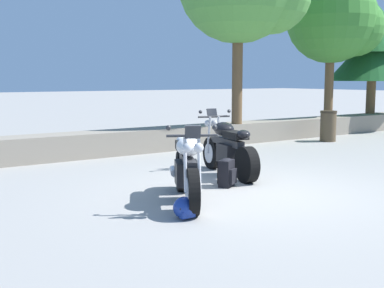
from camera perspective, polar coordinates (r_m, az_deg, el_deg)
ground_plane at (r=7.88m, az=6.96°, el=-5.46°), size 120.00×120.00×0.00m
stone_wall at (r=11.80m, az=-8.62°, el=0.19°), size 36.00×0.80×0.55m
motorcycle_white_near_left at (r=7.09m, az=-0.56°, el=-2.86°), size 1.17×1.89×1.18m
motorcycle_black_centre at (r=9.12m, az=4.11°, el=-0.54°), size 0.78×2.04×1.18m
rider_backpack at (r=8.17m, az=4.00°, el=-3.21°), size 0.35×0.34×0.47m
rider_helmet at (r=6.34m, az=-0.88°, el=-7.33°), size 0.28×0.28×0.28m
leafy_tree_mid_left at (r=16.73m, az=16.17°, el=13.38°), size 2.94×2.80×4.48m
pine_tree_mid_right at (r=18.42m, az=19.97°, el=10.28°), size 3.00×3.00×3.78m
trash_bin at (r=14.53m, az=15.29°, el=2.00°), size 0.46×0.46×0.86m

